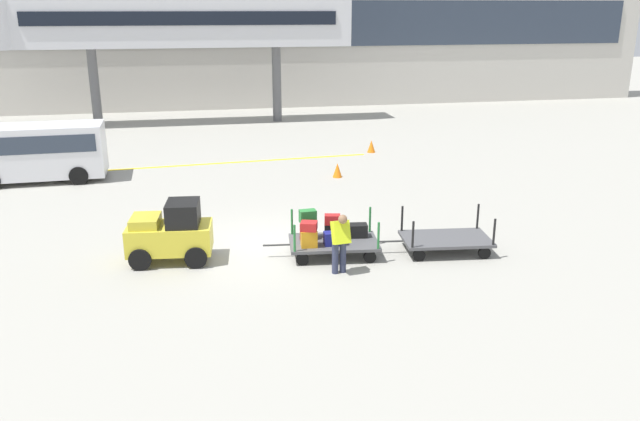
{
  "coord_description": "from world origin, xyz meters",
  "views": [
    {
      "loc": [
        -1.72,
        -16.38,
        6.24
      ],
      "look_at": [
        1.53,
        -0.24,
        1.0
      ],
      "focal_mm": 35.98,
      "sensor_mm": 36.0,
      "label": 1
    }
  ],
  "objects_px": {
    "baggage_tug": "(171,233)",
    "safety_cone_near": "(371,146)",
    "baggage_handler": "(340,241)",
    "shuttle_van": "(37,149)",
    "baggage_cart_lead": "(328,236)",
    "baggage_cart_middle": "(446,239)",
    "safety_cone_far": "(337,170)"
  },
  "relations": [
    {
      "from": "baggage_handler",
      "to": "safety_cone_far",
      "type": "xyz_separation_m",
      "value": [
        2.02,
        9.12,
        -0.59
      ]
    },
    {
      "from": "safety_cone_near",
      "to": "safety_cone_far",
      "type": "height_order",
      "value": "same"
    },
    {
      "from": "baggage_tug",
      "to": "shuttle_van",
      "type": "distance_m",
      "value": 10.42
    },
    {
      "from": "baggage_tug",
      "to": "safety_cone_far",
      "type": "height_order",
      "value": "baggage_tug"
    },
    {
      "from": "safety_cone_far",
      "to": "baggage_handler",
      "type": "bearing_deg",
      "value": -102.47
    },
    {
      "from": "baggage_cart_lead",
      "to": "baggage_cart_middle",
      "type": "distance_m",
      "value": 3.13
    },
    {
      "from": "baggage_cart_middle",
      "to": "safety_cone_far",
      "type": "relative_size",
      "value": 5.56
    },
    {
      "from": "baggage_cart_middle",
      "to": "shuttle_van",
      "type": "distance_m",
      "value": 15.67
    },
    {
      "from": "baggage_cart_middle",
      "to": "safety_cone_near",
      "type": "distance_m",
      "value": 12.31
    },
    {
      "from": "shuttle_van",
      "to": "safety_cone_far",
      "type": "bearing_deg",
      "value": -8.6
    },
    {
      "from": "baggage_tug",
      "to": "baggage_cart_middle",
      "type": "bearing_deg",
      "value": -6.1
    },
    {
      "from": "baggage_handler",
      "to": "safety_cone_near",
      "type": "bearing_deg",
      "value": 71.1
    },
    {
      "from": "baggage_tug",
      "to": "safety_cone_far",
      "type": "distance_m",
      "value": 9.61
    },
    {
      "from": "baggage_cart_lead",
      "to": "safety_cone_near",
      "type": "distance_m",
      "value": 12.69
    },
    {
      "from": "baggage_handler",
      "to": "shuttle_van",
      "type": "relative_size",
      "value": 0.32
    },
    {
      "from": "baggage_handler",
      "to": "safety_cone_near",
      "type": "relative_size",
      "value": 2.84
    },
    {
      "from": "baggage_tug",
      "to": "shuttle_van",
      "type": "relative_size",
      "value": 0.45
    },
    {
      "from": "shuttle_van",
      "to": "baggage_tug",
      "type": "bearing_deg",
      "value": -61.24
    },
    {
      "from": "baggage_handler",
      "to": "baggage_cart_lead",
      "type": "bearing_deg",
      "value": 90.9
    },
    {
      "from": "baggage_tug",
      "to": "baggage_handler",
      "type": "distance_m",
      "value": 4.36
    },
    {
      "from": "baggage_cart_lead",
      "to": "safety_cone_far",
      "type": "xyz_separation_m",
      "value": [
        2.04,
        7.85,
        -0.26
      ]
    },
    {
      "from": "baggage_tug",
      "to": "baggage_cart_lead",
      "type": "relative_size",
      "value": 0.72
    },
    {
      "from": "baggage_cart_lead",
      "to": "baggage_handler",
      "type": "xyz_separation_m",
      "value": [
        0.02,
        -1.27,
        0.33
      ]
    },
    {
      "from": "baggage_handler",
      "to": "shuttle_van",
      "type": "height_order",
      "value": "shuttle_van"
    },
    {
      "from": "baggage_tug",
      "to": "shuttle_van",
      "type": "height_order",
      "value": "shuttle_van"
    },
    {
      "from": "baggage_cart_lead",
      "to": "baggage_handler",
      "type": "height_order",
      "value": "baggage_handler"
    },
    {
      "from": "baggage_cart_middle",
      "to": "safety_cone_near",
      "type": "height_order",
      "value": "baggage_cart_middle"
    },
    {
      "from": "baggage_cart_middle",
      "to": "safety_cone_far",
      "type": "distance_m",
      "value": 8.29
    },
    {
      "from": "baggage_handler",
      "to": "safety_cone_far",
      "type": "bearing_deg",
      "value": 77.53
    },
    {
      "from": "shuttle_van",
      "to": "safety_cone_far",
      "type": "height_order",
      "value": "shuttle_van"
    },
    {
      "from": "baggage_handler",
      "to": "shuttle_van",
      "type": "bearing_deg",
      "value": 129.97
    },
    {
      "from": "baggage_tug",
      "to": "safety_cone_near",
      "type": "bearing_deg",
      "value": 53.37
    }
  ]
}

